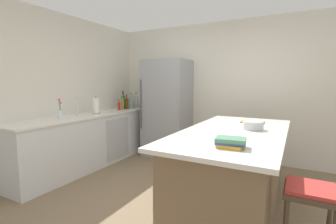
{
  "coord_description": "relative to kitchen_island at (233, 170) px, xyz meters",
  "views": [
    {
      "loc": [
        1.09,
        -2.37,
        1.46
      ],
      "look_at": [
        -0.7,
        0.96,
        1.0
      ],
      "focal_mm": 25.79,
      "sensor_mm": 36.0,
      "label": 1
    }
  ],
  "objects": [
    {
      "name": "cookbook_stack",
      "position": [
        0.14,
        -0.72,
        0.5
      ],
      "size": [
        0.26,
        0.21,
        0.08
      ],
      "color": "gold",
      "rests_on": "kitchen_island"
    },
    {
      "name": "refrigerator",
      "position": [
        -1.69,
        1.53,
        0.48
      ],
      "size": [
        0.86,
        0.71,
        1.9
      ],
      "color": "#93969B",
      "rests_on": "ground_plane"
    },
    {
      "name": "whiskey_bottle",
      "position": [
        -2.59,
        1.39,
        0.56
      ],
      "size": [
        0.07,
        0.07,
        0.3
      ],
      "color": "brown",
      "rests_on": "counter_run_left"
    },
    {
      "name": "olive_oil_bottle",
      "position": [
        -2.55,
        1.2,
        0.57
      ],
      "size": [
        0.06,
        0.06,
        0.34
      ],
      "color": "olive",
      "rests_on": "counter_run_left"
    },
    {
      "name": "cutting_board",
      "position": [
        0.09,
        0.66,
        0.47
      ],
      "size": [
        0.29,
        0.2,
        0.02
      ],
      "color": "#9E7042",
      "rests_on": "kitchen_island"
    },
    {
      "name": "syrup_bottle",
      "position": [
        -2.62,
        1.57,
        0.55
      ],
      "size": [
        0.06,
        0.06,
        0.26
      ],
      "color": "#5B3319",
      "rests_on": "counter_run_left"
    },
    {
      "name": "bar_stool",
      "position": [
        0.73,
        -0.68,
        0.09
      ],
      "size": [
        0.36,
        0.36,
        0.69
      ],
      "color": "#473828",
      "rests_on": "ground_plane"
    },
    {
      "name": "soda_bottle",
      "position": [
        -2.54,
        1.66,
        0.58
      ],
      "size": [
        0.08,
        0.08,
        0.33
      ],
      "color": "silver",
      "rests_on": "counter_run_left"
    },
    {
      "name": "wall_rear",
      "position": [
        -0.48,
        1.92,
        0.83
      ],
      "size": [
        6.0,
        0.1,
        2.6
      ],
      "primitive_type": "cube",
      "color": "silver",
      "rests_on": "ground_plane"
    },
    {
      "name": "ground_plane",
      "position": [
        -0.48,
        -0.33,
        -0.47
      ],
      "size": [
        7.2,
        7.2,
        0.0
      ],
      "primitive_type": "plane",
      "color": "#7A664C"
    },
    {
      "name": "sink_faucet",
      "position": [
        -2.62,
        0.11,
        0.6
      ],
      "size": [
        0.15,
        0.05,
        0.3
      ],
      "color": "silver",
      "rests_on": "counter_run_left"
    },
    {
      "name": "wine_bottle",
      "position": [
        -2.6,
        1.28,
        0.59
      ],
      "size": [
        0.07,
        0.07,
        0.38
      ],
      "color": "#19381E",
      "rests_on": "counter_run_left"
    },
    {
      "name": "counter_run_left",
      "position": [
        -2.58,
        0.33,
        -0.01
      ],
      "size": [
        0.64,
        2.91,
        0.91
      ],
      "color": "silver",
      "rests_on": "ground_plane"
    },
    {
      "name": "hot_sauce_bottle",
      "position": [
        -2.57,
        1.1,
        0.53
      ],
      "size": [
        0.05,
        0.05,
        0.21
      ],
      "color": "red",
      "rests_on": "counter_run_left"
    },
    {
      "name": "kitchen_island",
      "position": [
        0.0,
        0.0,
        0.0
      ],
      "size": [
        1.06,
        2.22,
        0.93
      ],
      "color": "#7A6047",
      "rests_on": "ground_plane"
    },
    {
      "name": "paper_towel_roll",
      "position": [
        -2.55,
        0.46,
        0.58
      ],
      "size": [
        0.14,
        0.14,
        0.31
      ],
      "color": "gray",
      "rests_on": "counter_run_left"
    },
    {
      "name": "mixing_bowl",
      "position": [
        0.17,
        0.17,
        0.5
      ],
      "size": [
        0.23,
        0.23,
        0.09
      ],
      "color": "#B2B5BA",
      "rests_on": "kitchen_island"
    },
    {
      "name": "gin_bottle",
      "position": [
        -2.54,
        1.47,
        0.58
      ],
      "size": [
        0.07,
        0.07,
        0.33
      ],
      "color": "#8CB79E",
      "rests_on": "counter_run_left"
    },
    {
      "name": "flower_vase",
      "position": [
        -2.57,
        -0.27,
        0.55
      ],
      "size": [
        0.07,
        0.07,
        0.31
      ],
      "color": "silver",
      "rests_on": "counter_run_left"
    },
    {
      "name": "wall_left",
      "position": [
        -2.93,
        -0.33,
        0.83
      ],
      "size": [
        0.1,
        6.0,
        2.6
      ],
      "primitive_type": "cube",
      "color": "silver",
      "rests_on": "ground_plane"
    }
  ]
}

